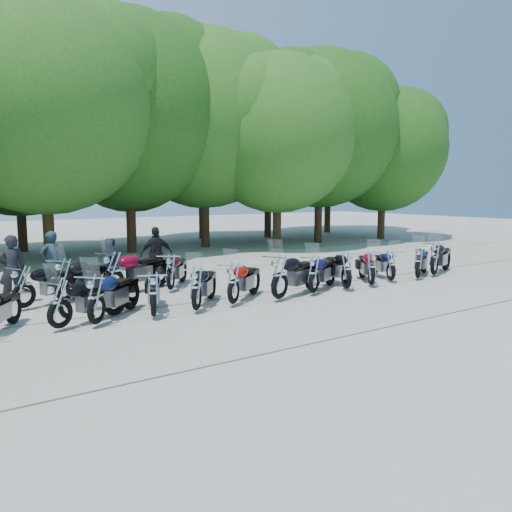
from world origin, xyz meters
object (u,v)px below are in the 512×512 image
motorcycle_9 (372,267)px  motorcycle_8 (347,269)px  motorcycle_6 (280,275)px  motorcycle_12 (435,257)px  motorcycle_15 (113,272)px  rider_0 (12,270)px  motorcycle_10 (391,265)px  rider_1 (109,266)px  motorcycle_2 (96,297)px  motorcycle_4 (197,287)px  motorcycle_11 (418,261)px  motorcycle_14 (64,278)px  motorcycle_3 (153,293)px  motorcycle_16 (171,271)px  rider_2 (157,254)px  motorcycle_1 (59,302)px  motorcycle_7 (314,273)px  motorcycle_13 (23,285)px  rider_3 (51,262)px

motorcycle_9 → motorcycle_8: bearing=35.2°
motorcycle_6 → motorcycle_12: bearing=-108.6°
motorcycle_15 → rider_0: rider_0 is taller
motorcycle_10 → rider_1: rider_1 is taller
motorcycle_2 → motorcycle_4: (2.38, -0.07, -0.02)m
motorcycle_9 → motorcycle_15: motorcycle_15 is taller
motorcycle_2 → motorcycle_6: size_ratio=0.92×
motorcycle_11 → motorcycle_12: size_ratio=0.94×
motorcycle_9 → motorcycle_14: motorcycle_14 is taller
motorcycle_2 → rider_0: bearing=-25.6°
motorcycle_14 → motorcycle_3: bearing=168.4°
motorcycle_3 → motorcycle_16: motorcycle_16 is taller
motorcycle_2 → motorcycle_8: size_ratio=1.00×
rider_2 → motorcycle_9: bearing=148.0°
motorcycle_12 → motorcycle_1: bearing=66.7°
motorcycle_10 → motorcycle_4: bearing=27.1°
motorcycle_1 → motorcycle_10: motorcycle_1 is taller
motorcycle_9 → rider_1: rider_1 is taller
motorcycle_3 → motorcycle_11: motorcycle_11 is taller
motorcycle_1 → motorcycle_6: bearing=-119.2°
motorcycle_15 → motorcycle_16: (1.63, -0.15, -0.09)m
rider_0 → rider_1: size_ratio=1.14×
motorcycle_9 → motorcycle_4: bearing=35.6°
motorcycle_4 → rider_2: rider_2 is taller
motorcycle_7 → motorcycle_11: bearing=-121.7°
motorcycle_4 → motorcycle_10: 7.07m
motorcycle_2 → motorcycle_11: bearing=-135.0°
motorcycle_10 → motorcycle_15: (-8.17, 2.67, 0.14)m
motorcycle_9 → rider_0: size_ratio=1.23×
motorcycle_14 → motorcycle_6: bearing=-157.9°
motorcycle_1 → motorcycle_12: size_ratio=0.90×
rider_1 → motorcycle_13: bearing=16.9°
motorcycle_1 → motorcycle_2: bearing=-123.8°
motorcycle_11 → motorcycle_2: bearing=58.5°
motorcycle_7 → motorcycle_3: bearing=58.4°
motorcycle_13 → rider_3: bearing=-51.6°
motorcycle_1 → rider_2: rider_2 is taller
motorcycle_15 → motorcycle_3: bearing=155.1°
motorcycle_12 → rider_1: rider_1 is taller
motorcycle_9 → rider_0: (-9.50, 3.50, 0.28)m
motorcycle_1 → motorcycle_10: size_ratio=1.06×
motorcycle_4 → rider_0: bearing=-3.4°
motorcycle_10 → motorcycle_11: size_ratio=0.91×
motorcycle_1 → motorcycle_8: motorcycle_8 is taller
motorcycle_9 → motorcycle_14: size_ratio=0.94×
motorcycle_7 → motorcycle_14: size_ratio=0.94×
motorcycle_3 → motorcycle_7: (4.79, -0.02, 0.02)m
motorcycle_8 → rider_0: size_ratio=1.27×
motorcycle_3 → motorcycle_9: motorcycle_9 is taller
rider_2 → rider_3: size_ratio=1.00×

